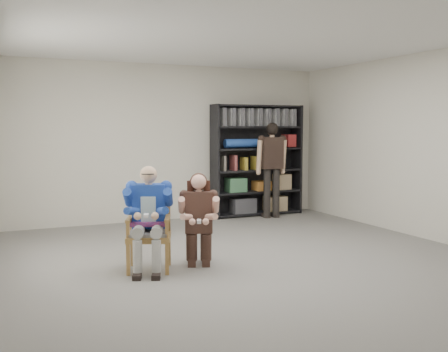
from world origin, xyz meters
name	(u,v)px	position (x,y,z in m)	size (l,w,h in m)	color
room_shell	(260,151)	(0.00, 0.00, 1.40)	(6.00, 7.00, 2.80)	beige
floor	(259,265)	(0.00, 0.00, 0.00)	(6.00, 7.00, 0.01)	slate
armchair	(149,230)	(-1.29, 0.32, 0.48)	(0.55, 0.53, 0.96)	olive
seated_man	(149,218)	(-1.29, 0.32, 0.62)	(0.53, 0.74, 1.24)	navy
kneeling_woman	(199,221)	(-0.71, 0.20, 0.57)	(0.48, 0.76, 1.14)	#38231C
bookshelf	(257,160)	(1.70, 3.28, 1.05)	(1.80, 0.38, 2.10)	black
standing_man	(272,171)	(1.80, 2.89, 0.88)	(0.54, 0.30, 1.76)	black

